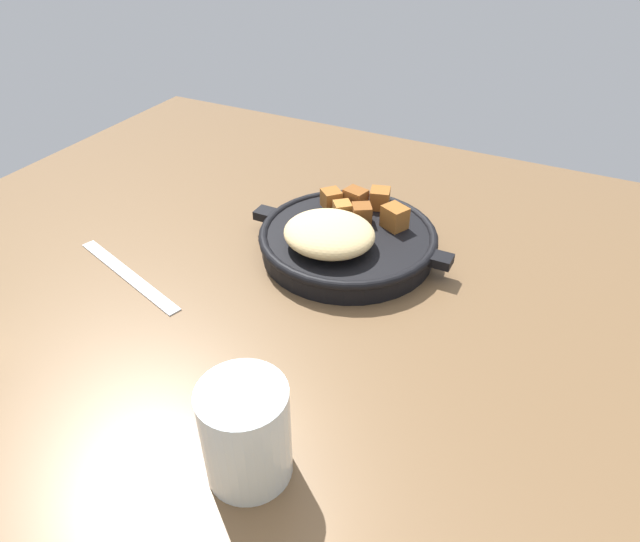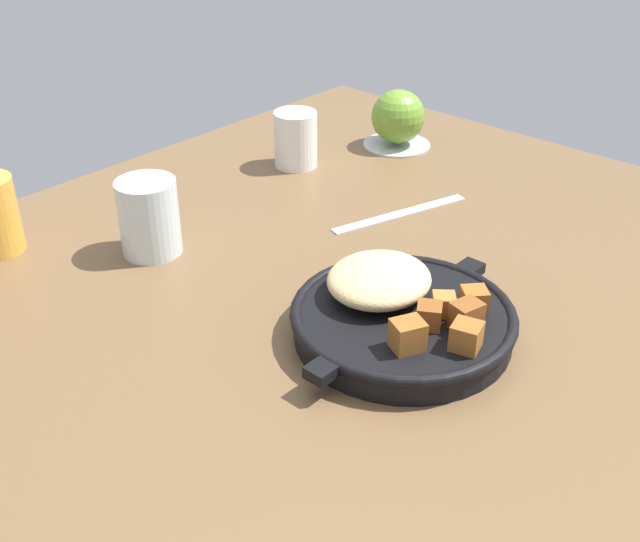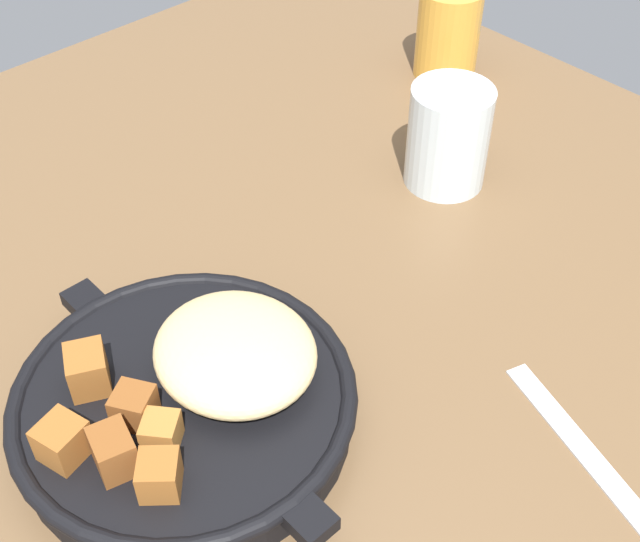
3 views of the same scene
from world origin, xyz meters
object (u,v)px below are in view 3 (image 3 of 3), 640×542
(butter_knife, at_px, (609,480))
(juice_glass_amber, at_px, (448,33))
(cast_iron_skillet, at_px, (191,396))
(water_glass_tall, at_px, (448,137))

(butter_knife, xyz_separation_m, juice_glass_amber, (-0.41, 0.31, 0.04))
(cast_iron_skillet, distance_m, butter_knife, 0.27)
(water_glass_tall, distance_m, juice_glass_amber, 0.19)
(cast_iron_skillet, height_order, juice_glass_amber, juice_glass_amber)
(cast_iron_skillet, bearing_deg, juice_glass_amber, 111.56)
(water_glass_tall, xyz_separation_m, juice_glass_amber, (-0.12, 0.14, 0.00))
(butter_knife, relative_size, juice_glass_amber, 2.20)
(cast_iron_skillet, height_order, water_glass_tall, water_glass_tall)
(cast_iron_skillet, xyz_separation_m, butter_knife, (0.22, 0.16, -0.02))
(butter_knife, bearing_deg, cast_iron_skillet, -125.58)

